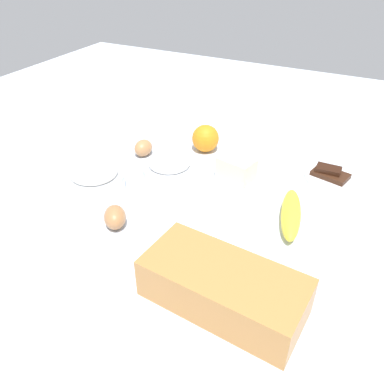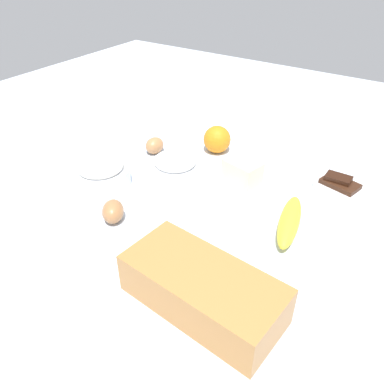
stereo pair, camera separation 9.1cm
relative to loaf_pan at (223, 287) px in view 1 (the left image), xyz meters
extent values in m
cube|color=silver|center=(0.18, -0.24, -0.05)|extent=(2.40, 2.40, 0.02)
cube|color=#B77A3D|center=(0.00, 0.00, 0.00)|extent=(0.29, 0.16, 0.08)
cube|color=black|center=(0.00, 0.00, 0.00)|extent=(0.28, 0.14, 0.07)
cylinder|color=white|center=(0.42, -0.19, -0.02)|extent=(0.15, 0.15, 0.05)
torus|color=white|center=(0.42, -0.19, 0.00)|extent=(0.15, 0.15, 0.01)
ellipsoid|color=white|center=(0.42, -0.19, 0.01)|extent=(0.12, 0.12, 0.04)
cylinder|color=white|center=(0.28, -0.32, -0.02)|extent=(0.14, 0.14, 0.04)
torus|color=white|center=(0.28, -0.32, 0.00)|extent=(0.14, 0.14, 0.01)
ellipsoid|color=white|center=(0.28, -0.32, 0.01)|extent=(0.11, 0.11, 0.04)
ellipsoid|color=yellow|center=(-0.04, -0.29, -0.02)|extent=(0.09, 0.20, 0.04)
sphere|color=orange|center=(0.27, -0.50, 0.00)|extent=(0.08, 0.08, 0.08)
cube|color=#F4EDB2|center=(0.13, -0.40, -0.01)|extent=(0.10, 0.08, 0.06)
ellipsoid|color=#AB7345|center=(0.30, -0.09, -0.02)|extent=(0.08, 0.08, 0.05)
ellipsoid|color=#BA7E4C|center=(0.42, -0.40, -0.02)|extent=(0.05, 0.06, 0.05)
cylinder|color=white|center=(-0.09, -0.50, -0.04)|extent=(0.13, 0.13, 0.01)
cube|color=#381E11|center=(-0.09, -0.50, -0.03)|extent=(0.10, 0.08, 0.01)
cube|color=black|center=(-0.08, -0.51, -0.01)|extent=(0.06, 0.04, 0.01)
camera|label=1|loc=(-0.16, 0.44, 0.51)|focal=36.66mm
camera|label=2|loc=(-0.24, 0.39, 0.51)|focal=36.66mm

